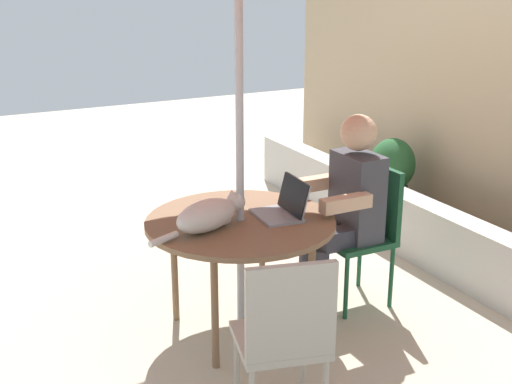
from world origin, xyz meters
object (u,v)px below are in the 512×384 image
(chair_empty, at_px, (285,332))
(laptop, at_px, (285,205))
(cat, at_px, (210,215))
(potted_plant_by_chair, at_px, (391,178))
(person_seated, at_px, (347,202))
(patio_table, at_px, (240,228))
(chair_occupied, at_px, (367,224))

(chair_empty, xyz_separation_m, laptop, (-0.88, 0.50, 0.24))
(cat, bearing_deg, potted_plant_by_chair, 116.43)
(person_seated, distance_m, cat, 0.94)
(patio_table, xyz_separation_m, potted_plant_by_chair, (-0.96, 1.83, -0.22))
(patio_table, bearing_deg, chair_empty, -14.26)
(laptop, relative_size, cat, 0.50)
(chair_empty, height_order, laptop, laptop)
(chair_empty, xyz_separation_m, potted_plant_by_chair, (-1.90, 2.07, -0.10))
(chair_empty, height_order, person_seated, person_seated)
(person_seated, height_order, cat, person_seated)
(patio_table, bearing_deg, chair_occupied, 90.00)
(person_seated, bearing_deg, chair_empty, -45.85)
(chair_empty, distance_m, cat, 0.92)
(cat, bearing_deg, laptop, 89.58)
(person_seated, bearing_deg, patio_table, -90.00)
(patio_table, height_order, person_seated, person_seated)
(chair_occupied, height_order, chair_empty, same)
(chair_occupied, xyz_separation_m, chair_empty, (0.94, -1.12, 0.00))
(patio_table, bearing_deg, cat, -75.62)
(chair_occupied, bearing_deg, cat, -87.19)
(patio_table, xyz_separation_m, chair_empty, (0.94, -0.24, -0.13))
(patio_table, height_order, chair_occupied, chair_occupied)
(chair_occupied, distance_m, person_seated, 0.23)
(chair_occupied, xyz_separation_m, potted_plant_by_chair, (-0.96, 0.95, -0.10))
(chair_occupied, xyz_separation_m, cat, (0.05, -1.09, 0.26))
(patio_table, distance_m, laptop, 0.29)
(chair_occupied, distance_m, cat, 1.13)
(laptop, bearing_deg, cat, -90.42)
(potted_plant_by_chair, bearing_deg, laptop, -57.09)
(person_seated, bearing_deg, chair_occupied, 90.00)
(chair_empty, height_order, cat, chair_empty)
(chair_occupied, bearing_deg, potted_plant_by_chair, 135.42)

